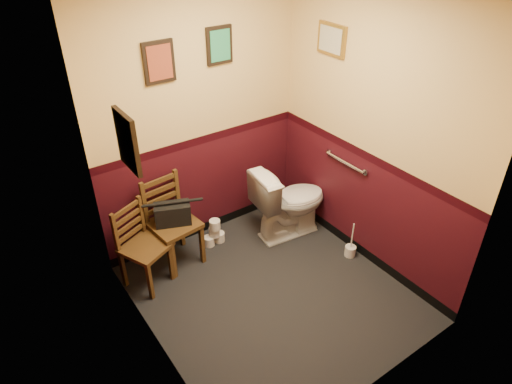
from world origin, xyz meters
The scene contains 16 objects.
floor centered at (0.00, 0.00, 0.00)m, with size 2.20×2.40×0.00m, color black.
wall_back centered at (0.00, 1.20, 1.35)m, with size 2.20×2.70×0.00m, color #380B14.
wall_front centered at (0.00, -1.20, 1.35)m, with size 2.20×2.70×0.00m, color #380B14.
wall_left centered at (-1.10, 0.00, 1.35)m, with size 2.40×2.70×0.00m, color #380B14.
wall_right centered at (1.10, 0.00, 1.35)m, with size 2.40×2.70×0.00m, color #380B14.
grab_bar centered at (1.07, 0.25, 0.95)m, with size 0.05×0.56×0.06m.
framed_print_back_a centered at (-0.35, 1.18, 1.95)m, with size 0.28×0.04×0.36m.
framed_print_back_b centered at (0.25, 1.18, 2.00)m, with size 0.26×0.04×0.34m.
framed_print_left centered at (-1.08, 0.10, 1.85)m, with size 0.04×0.30×0.38m.
framed_print_right centered at (1.08, 0.60, 2.05)m, with size 0.04×0.34×0.28m.
toilet centered at (0.72, 0.65, 0.40)m, with size 0.46×0.81×0.80m, color white.
toilet_brush centered at (0.99, -0.03, 0.07)m, with size 0.11×0.11×0.40m.
chair_left centered at (-0.87, 0.84, 0.42)m, with size 0.51×0.51×0.83m.
chair_right centered at (-0.50, 0.96, 0.46)m, with size 0.47×0.47×0.92m.
handbag centered at (-0.50, 0.92, 0.59)m, with size 0.38×0.28×0.25m.
tp_stack centered at (-0.05, 0.94, 0.13)m, with size 0.24×0.15×0.31m.
Camera 1 is at (-1.89, -2.43, 3.11)m, focal length 32.00 mm.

